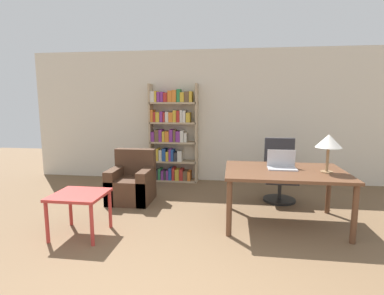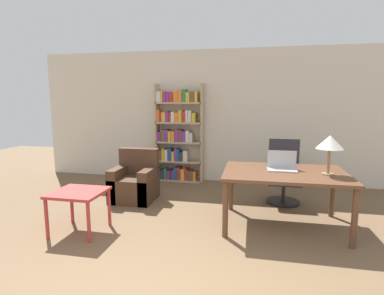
# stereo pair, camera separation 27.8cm
# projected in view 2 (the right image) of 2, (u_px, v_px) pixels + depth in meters

# --- Properties ---
(wall_back) EXTENTS (8.00, 0.06, 2.70)m
(wall_back) POSITION_uv_depth(u_px,v_px,m) (224.00, 117.00, 6.14)
(wall_back) COLOR beige
(wall_back) RESTS_ON ground_plane
(desk) EXTENTS (1.58, 1.10, 0.75)m
(desk) POSITION_uv_depth(u_px,v_px,m) (284.00, 178.00, 3.94)
(desk) COLOR brown
(desk) RESTS_ON ground_plane
(laptop) EXTENTS (0.38, 0.24, 0.25)m
(laptop) POSITION_uv_depth(u_px,v_px,m) (282.00, 166.00, 4.02)
(laptop) COLOR #B2B2B7
(laptop) RESTS_ON desk
(table_lamp) EXTENTS (0.33, 0.33, 0.50)m
(table_lamp) POSITION_uv_depth(u_px,v_px,m) (330.00, 143.00, 3.71)
(table_lamp) COLOR olive
(table_lamp) RESTS_ON desk
(office_chair) EXTENTS (0.53, 0.53, 1.04)m
(office_chair) POSITION_uv_depth(u_px,v_px,m) (284.00, 175.00, 4.97)
(office_chair) COLOR black
(office_chair) RESTS_ON ground_plane
(side_table_blue) EXTENTS (0.63, 0.59, 0.54)m
(side_table_blue) POSITION_uv_depth(u_px,v_px,m) (79.00, 197.00, 3.80)
(side_table_blue) COLOR #B2332D
(side_table_blue) RESTS_ON ground_plane
(armchair) EXTENTS (0.69, 0.67, 0.85)m
(armchair) POSITION_uv_depth(u_px,v_px,m) (135.00, 183.00, 5.09)
(armchair) COLOR #472D1E
(armchair) RESTS_ON ground_plane
(bookshelf) EXTENTS (0.99, 0.28, 2.02)m
(bookshelf) POSITION_uv_depth(u_px,v_px,m) (177.00, 136.00, 6.21)
(bookshelf) COLOR tan
(bookshelf) RESTS_ON ground_plane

